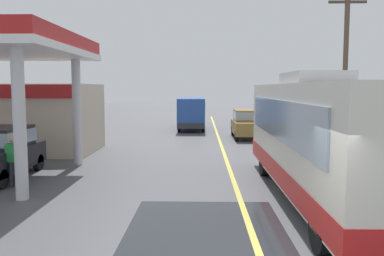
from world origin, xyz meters
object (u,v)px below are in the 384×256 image
(minibus_opposing_lane, at_px, (192,111))
(pedestrian_near_pump, at_px, (13,158))
(car_at_pump, at_px, (1,150))
(coach_bus_main, at_px, (322,141))
(car_trailing_behind_bus, at_px, (246,122))

(minibus_opposing_lane, distance_m, pedestrian_near_pump, 19.61)
(car_at_pump, bearing_deg, pedestrian_near_pump, -50.80)
(minibus_opposing_lane, xyz_separation_m, pedestrian_near_pump, (-5.36, -18.85, -0.54))
(coach_bus_main, height_order, minibus_opposing_lane, coach_bus_main)
(pedestrian_near_pump, bearing_deg, car_at_pump, 129.20)
(coach_bus_main, distance_m, car_trailing_behind_bus, 14.73)
(coach_bus_main, bearing_deg, car_at_pump, 166.07)
(car_at_pump, distance_m, minibus_opposing_lane, 18.73)
(pedestrian_near_pump, xyz_separation_m, car_trailing_behind_bus, (9.00, 13.33, 0.08))
(coach_bus_main, height_order, car_at_pump, coach_bus_main)
(minibus_opposing_lane, distance_m, car_trailing_behind_bus, 6.63)
(minibus_opposing_lane, height_order, car_trailing_behind_bus, minibus_opposing_lane)
(minibus_opposing_lane, xyz_separation_m, car_trailing_behind_bus, (3.63, -5.52, -0.46))
(car_trailing_behind_bus, bearing_deg, coach_bus_main, -87.88)
(car_at_pump, height_order, minibus_opposing_lane, minibus_opposing_lane)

